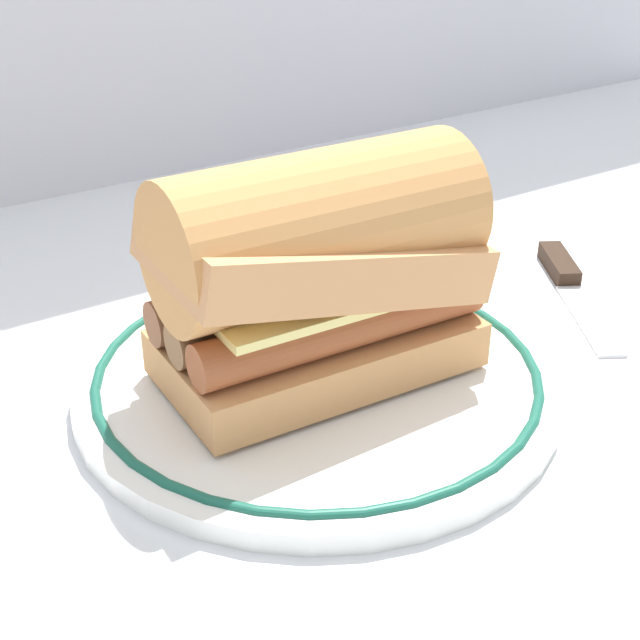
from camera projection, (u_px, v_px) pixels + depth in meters
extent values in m
plane|color=silver|center=(342.00, 411.00, 0.53)|extent=(1.50, 1.50, 0.00)
cylinder|color=white|center=(320.00, 380.00, 0.54)|extent=(0.28, 0.28, 0.01)
torus|color=#195947|center=(320.00, 371.00, 0.54)|extent=(0.25, 0.25, 0.01)
cube|color=tan|center=(320.00, 347.00, 0.53)|extent=(0.17, 0.10, 0.03)
cylinder|color=brown|center=(346.00, 327.00, 0.50)|extent=(0.17, 0.03, 0.03)
cylinder|color=brown|center=(320.00, 306.00, 0.52)|extent=(0.17, 0.03, 0.03)
cylinder|color=brown|center=(296.00, 287.00, 0.54)|extent=(0.17, 0.03, 0.03)
cube|color=#EAD67A|center=(320.00, 281.00, 0.51)|extent=(0.14, 0.09, 0.01)
cube|color=tan|center=(320.00, 252.00, 0.51)|extent=(0.18, 0.10, 0.06)
cylinder|color=tan|center=(320.00, 226.00, 0.50)|extent=(0.17, 0.08, 0.08)
cube|color=silver|center=(590.00, 318.00, 0.62)|extent=(0.06, 0.09, 0.01)
cube|color=black|center=(559.00, 264.00, 0.68)|extent=(0.04, 0.06, 0.01)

